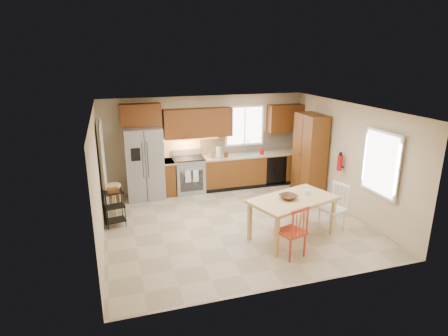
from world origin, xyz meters
TOP-DOWN VIEW (x-y plane):
  - floor at (0.00, 0.00)m, footprint 5.50×5.50m
  - ceiling at (0.00, 0.00)m, footprint 5.50×5.00m
  - wall_back at (0.00, 2.50)m, footprint 5.50×0.02m
  - wall_front at (0.00, -2.50)m, footprint 5.50×0.02m
  - wall_left at (-2.75, 0.00)m, footprint 0.02×5.00m
  - wall_right at (2.75, 0.00)m, footprint 0.02×5.00m
  - refrigerator at (-1.70, 2.12)m, footprint 0.92×0.75m
  - range_stove at (-0.55, 2.19)m, footprint 0.76×0.63m
  - base_cabinet_narrow at (-1.10, 2.20)m, footprint 0.30×0.60m
  - base_cabinet_run at (1.29, 2.20)m, footprint 2.92×0.60m
  - dishwasher at (1.85, 1.91)m, footprint 0.60×0.02m
  - backsplash at (1.29, 2.48)m, footprint 2.92×0.03m
  - upper_over_fridge at (-1.70, 2.33)m, footprint 1.00×0.35m
  - upper_left_block at (-0.25, 2.33)m, footprint 1.80×0.35m
  - upper_right_block at (2.25, 2.33)m, footprint 1.00×0.35m
  - window_back at (1.10, 2.48)m, footprint 1.12×0.04m
  - sink at (1.10, 2.20)m, footprint 0.62×0.46m
  - undercab_glow at (-0.55, 2.30)m, footprint 1.60×0.30m
  - soap_bottle at (1.48, 2.10)m, footprint 0.09×0.09m
  - paper_towel at (0.25, 2.15)m, footprint 0.12×0.12m
  - canister_steel at (0.05, 2.15)m, footprint 0.11×0.11m
  - canister_wood at (0.45, 2.12)m, footprint 0.10×0.10m
  - pantry at (2.43, 1.20)m, footprint 0.50×0.95m
  - fire_extinguisher at (2.63, 0.15)m, footprint 0.12×0.12m
  - window_right at (2.68, -1.15)m, footprint 0.04×1.02m
  - doorway at (-2.67, 1.30)m, footprint 0.04×0.95m
  - dining_table at (0.87, -0.96)m, footprint 1.89×1.41m
  - chair_red at (0.52, -1.61)m, footprint 0.58×0.58m
  - chair_white at (1.82, -0.91)m, footprint 0.58×0.58m
  - table_bowl at (0.76, -0.96)m, footprint 0.43×0.43m
  - table_jar at (1.24, -0.85)m, footprint 0.17×0.17m
  - bar_stool at (-2.50, 1.19)m, footprint 0.44×0.44m
  - utility_cart at (-2.50, 0.61)m, footprint 0.46×0.38m

SIDE VIEW (x-z plane):
  - floor at x=0.00m, z-range 0.00..0.00m
  - bar_stool at x=-2.50m, z-range 0.00..0.74m
  - utility_cart at x=-2.50m, z-range 0.00..0.81m
  - dining_table at x=0.87m, z-range 0.00..0.82m
  - base_cabinet_narrow at x=-1.10m, z-range 0.00..0.90m
  - base_cabinet_run at x=1.29m, z-range 0.00..0.90m
  - dishwasher at x=1.85m, z-range 0.06..0.84m
  - range_stove at x=-0.55m, z-range 0.00..0.92m
  - chair_red at x=0.52m, z-range 0.00..0.99m
  - chair_white at x=1.82m, z-range 0.00..0.99m
  - table_bowl at x=0.76m, z-range 0.79..0.87m
  - sink at x=1.10m, z-range 0.78..0.94m
  - table_jar at x=1.24m, z-range 0.79..0.94m
  - refrigerator at x=-1.70m, z-range 0.00..1.82m
  - canister_wood at x=0.45m, z-range 0.90..1.04m
  - canister_steel at x=0.05m, z-range 0.90..1.08m
  - soap_bottle at x=1.48m, z-range 0.90..1.09m
  - paper_towel at x=0.25m, z-range 0.90..1.18m
  - pantry at x=2.43m, z-range 0.00..2.10m
  - doorway at x=-2.67m, z-range 0.00..2.10m
  - fire_extinguisher at x=2.63m, z-range 0.92..1.28m
  - backsplash at x=1.29m, z-range 0.90..1.45m
  - wall_back at x=0.00m, z-range 0.00..2.50m
  - wall_front at x=0.00m, z-range 0.00..2.50m
  - wall_left at x=-2.75m, z-range 0.00..2.50m
  - wall_right at x=2.75m, z-range 0.00..2.50m
  - undercab_glow at x=-0.55m, z-range 1.43..1.43m
  - window_right at x=2.68m, z-range 0.79..2.11m
  - window_back at x=1.10m, z-range 1.09..2.21m
  - upper_left_block at x=-0.25m, z-range 1.45..2.20m
  - upper_right_block at x=2.25m, z-range 1.45..2.20m
  - upper_over_fridge at x=-1.70m, z-range 1.83..2.38m
  - ceiling at x=0.00m, z-range 2.49..2.51m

